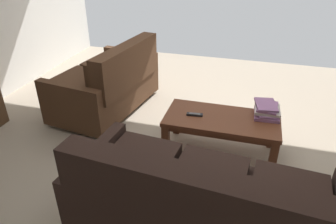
{
  "coord_description": "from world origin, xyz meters",
  "views": [
    {
      "loc": [
        -0.36,
        2.69,
        1.93
      ],
      "look_at": [
        0.26,
        0.51,
        0.68
      ],
      "focal_mm": 33.09,
      "sensor_mm": 36.0,
      "label": 1
    }
  ],
  "objects_px": {
    "coffee_table": "(221,123)",
    "book_stack": "(267,110)",
    "loveseat_near": "(109,83)",
    "tv_remote": "(195,114)",
    "sofa_main": "(201,207)"
  },
  "relations": [
    {
      "from": "coffee_table",
      "to": "loveseat_near",
      "type": "bearing_deg",
      "value": -20.28
    },
    {
      "from": "loveseat_near",
      "to": "coffee_table",
      "type": "height_order",
      "value": "loveseat_near"
    },
    {
      "from": "coffee_table",
      "to": "tv_remote",
      "type": "xyz_separation_m",
      "value": [
        0.27,
        0.03,
        0.08
      ]
    },
    {
      "from": "sofa_main",
      "to": "book_stack",
      "type": "xyz_separation_m",
      "value": [
        -0.41,
        -1.34,
        0.1
      ]
    },
    {
      "from": "book_stack",
      "to": "coffee_table",
      "type": "bearing_deg",
      "value": 21.61
    },
    {
      "from": "coffee_table",
      "to": "book_stack",
      "type": "relative_size",
      "value": 3.48
    },
    {
      "from": "sofa_main",
      "to": "tv_remote",
      "type": "bearing_deg",
      "value": -76.39
    },
    {
      "from": "coffee_table",
      "to": "tv_remote",
      "type": "relative_size",
      "value": 6.81
    },
    {
      "from": "loveseat_near",
      "to": "tv_remote",
      "type": "bearing_deg",
      "value": 154.45
    },
    {
      "from": "sofa_main",
      "to": "book_stack",
      "type": "bearing_deg",
      "value": -106.97
    },
    {
      "from": "coffee_table",
      "to": "sofa_main",
      "type": "bearing_deg",
      "value": 90.39
    },
    {
      "from": "sofa_main",
      "to": "loveseat_near",
      "type": "distance_m",
      "value": 2.27
    },
    {
      "from": "book_stack",
      "to": "tv_remote",
      "type": "xyz_separation_m",
      "value": [
        0.68,
        0.2,
        -0.05
      ]
    },
    {
      "from": "book_stack",
      "to": "sofa_main",
      "type": "bearing_deg",
      "value": 73.03
    },
    {
      "from": "loveseat_near",
      "to": "tv_remote",
      "type": "relative_size",
      "value": 9.28
    }
  ]
}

